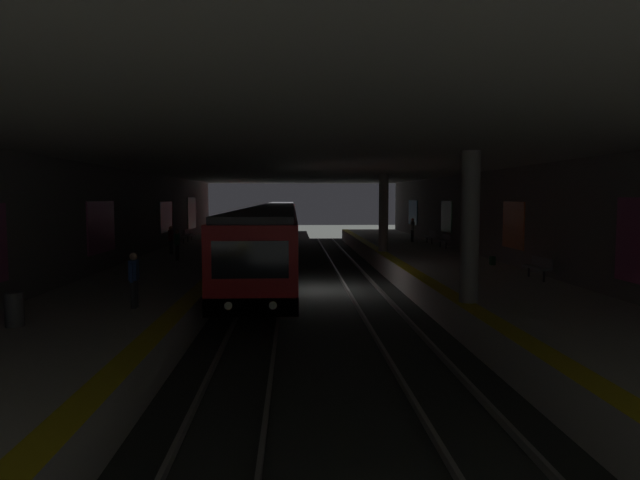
{
  "coord_description": "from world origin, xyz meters",
  "views": [
    {
      "loc": [
        -25.25,
        0.95,
        4.22
      ],
      "look_at": [
        10.8,
        -0.79,
        1.47
      ],
      "focal_mm": 31.48,
      "sensor_mm": 36.0,
      "label": 1
    }
  ],
  "objects": [
    {
      "name": "person_boarding",
      "position": [
        6.33,
        7.77,
        1.89
      ],
      "size": [
        0.6,
        0.22,
        1.57
      ],
      "color": "#313131",
      "rests_on": "platform_right"
    },
    {
      "name": "person_waiting_near",
      "position": [
        -9.09,
        5.51,
        1.91
      ],
      "size": [
        0.6,
        0.22,
        1.6
      ],
      "color": "#303030",
      "rests_on": "platform_right"
    },
    {
      "name": "metro_train",
      "position": [
        17.43,
        2.2,
        2.02
      ],
      "size": [
        52.83,
        2.83,
        3.49
      ],
      "color": "red",
      "rests_on": "track_right"
    },
    {
      "name": "pillar_far",
      "position": [
        7.37,
        -4.35,
        3.33
      ],
      "size": [
        0.56,
        0.56,
        4.55
      ],
      "color": "gray",
      "rests_on": "platform_left"
    },
    {
      "name": "wall_right",
      "position": [
        0.06,
        9.45,
        2.8
      ],
      "size": [
        60.0,
        0.56,
        5.6
      ],
      "color": "slate",
      "rests_on": "ground"
    },
    {
      "name": "bench_left_mid",
      "position": [
        9.36,
        -8.53,
        1.57
      ],
      "size": [
        1.7,
        0.47,
        0.86
      ],
      "color": "#262628",
      "rests_on": "platform_left"
    },
    {
      "name": "platform_left",
      "position": [
        0.0,
        -6.55,
        0.53
      ],
      "size": [
        60.0,
        5.3,
        1.06
      ],
      "color": "beige",
      "rests_on": "ground"
    },
    {
      "name": "trash_bin",
      "position": [
        -11.32,
        7.8,
        1.48
      ],
      "size": [
        0.44,
        0.44,
        0.85
      ],
      "color": "#595B5E",
      "rests_on": "platform_right"
    },
    {
      "name": "bench_left_near",
      "position": [
        -4.15,
        -8.53,
        1.57
      ],
      "size": [
        1.7,
        0.47,
        0.86
      ],
      "color": "#262628",
      "rests_on": "platform_left"
    },
    {
      "name": "bench_left_far",
      "position": [
        12.89,
        -8.53,
        1.57
      ],
      "size": [
        1.7,
        0.47,
        0.86
      ],
      "color": "#262628",
      "rests_on": "platform_left"
    },
    {
      "name": "wall_left",
      "position": [
        0.05,
        -9.45,
        2.8
      ],
      "size": [
        60.0,
        0.56,
        5.6
      ],
      "color": "slate",
      "rests_on": "ground"
    },
    {
      "name": "track_left",
      "position": [
        0.0,
        -2.2,
        0.08
      ],
      "size": [
        60.0,
        1.53,
        0.16
      ],
      "color": "gray",
      "rests_on": "ground"
    },
    {
      "name": "bench_right_far",
      "position": [
        15.65,
        8.53,
        1.57
      ],
      "size": [
        1.7,
        0.47,
        0.86
      ],
      "color": "#262628",
      "rests_on": "platform_right"
    },
    {
      "name": "track_right",
      "position": [
        0.0,
        2.2,
        0.08
      ],
      "size": [
        60.0,
        1.53,
        0.16
      ],
      "color": "gray",
      "rests_on": "ground"
    },
    {
      "name": "person_standing_far",
      "position": [
        14.26,
        -7.55,
        1.96
      ],
      "size": [
        0.6,
        0.23,
        1.68
      ],
      "color": "#353535",
      "rests_on": "platform_left"
    },
    {
      "name": "platform_right",
      "position": [
        0.0,
        6.55,
        0.53
      ],
      "size": [
        60.0,
        5.3,
        1.06
      ],
      "color": "beige",
      "rests_on": "ground"
    },
    {
      "name": "ceiling_slab",
      "position": [
        0.0,
        0.0,
        5.8
      ],
      "size": [
        60.0,
        19.4,
        0.4
      ],
      "color": "#ADAAA3",
      "rests_on": "wall_left"
    },
    {
      "name": "pillar_near",
      "position": [
        -8.69,
        -4.35,
        3.33
      ],
      "size": [
        0.56,
        0.56,
        4.55
      ],
      "color": "gray",
      "rests_on": "platform_left"
    },
    {
      "name": "person_walking_mid",
      "position": [
        3.07,
        6.76,
        1.89
      ],
      "size": [
        0.6,
        0.22,
        1.57
      ],
      "color": "#292929",
      "rests_on": "platform_right"
    },
    {
      "name": "backpack_on_floor",
      "position": [
        0.51,
        -8.41,
        1.25
      ],
      "size": [
        0.3,
        0.2,
        0.4
      ],
      "color": "#1E512D",
      "rests_on": "platform_left"
    },
    {
      "name": "bench_right_mid",
      "position": [
        12.67,
        8.53,
        1.57
      ],
      "size": [
        1.7,
        0.47,
        0.86
      ],
      "color": "#262628",
      "rests_on": "platform_right"
    },
    {
      "name": "ground_plane",
      "position": [
        0.0,
        0.0,
        0.0
      ],
      "size": [
        120.0,
        120.0,
        0.0
      ],
      "primitive_type": "plane",
      "color": "#2D302D"
    }
  ]
}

